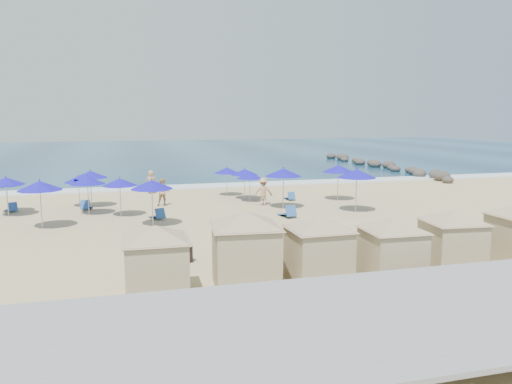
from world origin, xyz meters
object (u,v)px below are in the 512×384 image
cabana_0 (156,253)px  umbrella_5 (87,180)px  cabana_2 (319,241)px  umbrella_4 (90,174)px  cabana_3 (393,241)px  umbrella_11 (357,174)px  umbrella_8 (283,172)px  beachgoer_3 (151,182)px  umbrella_13 (250,176)px  umbrella_6 (152,185)px  umbrella_7 (245,172)px  umbrella_9 (227,170)px  umbrella_12 (6,182)px  cabana_1 (246,239)px  umbrella_1 (40,186)px  umbrella_10 (338,169)px  cabana_4 (453,233)px  umbrella_3 (120,182)px  umbrella_2 (78,179)px  umbrella_0 (6,181)px  beachgoer_1 (163,192)px  rock_jetty (380,165)px  beachgoer_2 (263,192)px  trash_bin (181,253)px

cabana_0 → umbrella_5: cabana_0 is taller
cabana_2 → umbrella_4: size_ratio=1.73×
cabana_3 → umbrella_11: size_ratio=1.50×
umbrella_4 → umbrella_8: umbrella_8 is taller
beachgoer_3 → umbrella_13: bearing=148.6°
cabana_0 → umbrella_6: 10.86m
umbrella_6 → umbrella_7: bearing=46.1°
umbrella_9 → umbrella_12: bearing=-168.5°
umbrella_13 → cabana_1: bearing=-105.1°
cabana_1 → umbrella_11: 14.98m
umbrella_1 → umbrella_10: size_ratio=1.02×
cabana_4 → umbrella_3: (-11.98, 13.96, 0.53)m
cabana_0 → umbrella_1: (-5.03, 11.78, 0.74)m
umbrella_2 → umbrella_13: (11.04, -1.08, 0.01)m
cabana_3 → umbrella_0: bearing=133.7°
umbrella_4 → umbrella_10: umbrella_10 is taller
umbrella_4 → umbrella_10: (16.33, -1.77, 0.10)m
cabana_1 → beachgoer_1: (-1.38, 16.39, -0.76)m
rock_jetty → umbrella_3: size_ratio=11.48×
umbrella_9 → beachgoer_2: (1.46, -4.51, -0.96)m
trash_bin → umbrella_7: bearing=48.6°
cabana_1 → umbrella_3: cabana_1 is taller
cabana_2 → umbrella_10: (7.92, 15.75, 0.69)m
umbrella_3 → umbrella_8: (9.90, -0.10, 0.28)m
umbrella_10 → umbrella_6: bearing=-158.9°
trash_bin → umbrella_8: (7.62, 10.01, 1.94)m
umbrella_9 → umbrella_13: umbrella_9 is taller
umbrella_3 → beachgoer_3: size_ratio=1.33×
umbrella_8 → umbrella_0: bearing=173.4°
umbrella_2 → umbrella_12: umbrella_12 is taller
umbrella_13 → umbrella_4: bearing=175.4°
umbrella_4 → umbrella_2: bearing=162.0°
umbrella_3 → beachgoer_2: 9.15m
cabana_0 → umbrella_4: (-2.87, 17.59, 0.60)m
cabana_4 → umbrella_11: umbrella_11 is taller
beachgoer_2 → umbrella_10: bearing=-154.9°
rock_jetty → umbrella_3: (-28.13, -20.43, 1.65)m
beachgoer_2 → umbrella_9: bearing=-52.9°
umbrella_3 → cabana_2: bearing=-64.6°
umbrella_11 → cabana_1: bearing=-130.8°
cabana_0 → umbrella_12: size_ratio=1.95×
umbrella_7 → beachgoer_3: (-6.14, 4.63, -1.06)m
cabana_2 → umbrella_7: bearing=84.3°
cabana_2 → cabana_4: bearing=-0.6°
umbrella_2 → umbrella_4: bearing=-18.0°
umbrella_13 → beachgoer_3: (-6.22, 5.74, -0.93)m
cabana_2 → umbrella_2: (-9.17, 17.77, 0.27)m
cabana_0 → beachgoer_2: cabana_0 is taller
umbrella_8 → umbrella_11: umbrella_11 is taller
umbrella_11 → umbrella_7: bearing=131.3°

